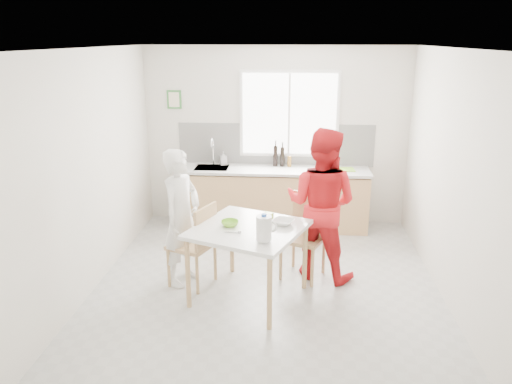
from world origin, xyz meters
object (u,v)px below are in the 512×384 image
(chair_far, at_px, (306,232))
(bowl_white, at_px, (283,222))
(person_white, at_px, (182,218))
(wine_bottle_a, at_px, (275,156))
(person_red, at_px, (321,204))
(wine_bottle_b, at_px, (282,156))
(milk_jug, at_px, (264,228))
(dining_table, at_px, (248,235))
(bowl_green, at_px, (230,223))
(chair_left, at_px, (197,242))

(chair_far, height_order, bowl_white, chair_far)
(person_white, xyz_separation_m, wine_bottle_a, (1.00, 2.07, 0.27))
(person_red, height_order, wine_bottle_b, person_red)
(milk_jug, height_order, wine_bottle_b, wine_bottle_b)
(person_white, relative_size, wine_bottle_a, 5.06)
(bowl_white, height_order, wine_bottle_b, wine_bottle_b)
(chair_far, bearing_deg, person_red, 18.44)
(wine_bottle_b, bearing_deg, chair_far, -79.12)
(wine_bottle_a, bearing_deg, dining_table, -94.47)
(bowl_green, distance_m, milk_jug, 0.58)
(chair_far, xyz_separation_m, person_red, (0.17, -0.01, 0.36))
(chair_left, distance_m, milk_jug, 1.13)
(dining_table, bearing_deg, wine_bottle_a, 85.53)
(chair_far, xyz_separation_m, person_white, (-1.44, -0.31, 0.25))
(dining_table, height_order, person_red, person_red)
(chair_left, xyz_separation_m, wine_bottle_b, (0.92, 2.15, 0.52))
(chair_far, relative_size, wine_bottle_b, 3.39)
(dining_table, xyz_separation_m, milk_jug, (0.20, -0.38, 0.24))
(chair_left, relative_size, bowl_white, 4.32)
(dining_table, xyz_separation_m, person_white, (-0.81, 0.33, 0.06))
(bowl_white, height_order, wine_bottle_a, wine_bottle_a)
(wine_bottle_a, bearing_deg, chair_left, -110.75)
(bowl_white, bearing_deg, person_red, 49.32)
(chair_left, height_order, person_white, person_white)
(chair_far, bearing_deg, person_white, -145.90)
(wine_bottle_a, bearing_deg, person_white, -115.65)
(bowl_green, bearing_deg, milk_jug, -45.50)
(milk_jug, bearing_deg, chair_far, 88.65)
(chair_far, bearing_deg, bowl_green, -122.10)
(bowl_green, xyz_separation_m, milk_jug, (0.40, -0.41, 0.12))
(dining_table, relative_size, bowl_white, 6.18)
(dining_table, distance_m, chair_far, 0.92)
(chair_left, distance_m, bowl_green, 0.58)
(person_red, bearing_deg, milk_jug, 80.68)
(bowl_green, xyz_separation_m, wine_bottle_a, (0.39, 2.37, 0.21))
(person_red, bearing_deg, bowl_green, 52.52)
(bowl_white, height_order, milk_jug, milk_jug)
(chair_far, xyz_separation_m, wine_bottle_a, (-0.45, 1.76, 0.52))
(wine_bottle_a, xyz_separation_m, wine_bottle_b, (0.11, 0.01, -0.01))
(person_red, xyz_separation_m, milk_jug, (-0.61, -1.00, 0.08))
(chair_far, height_order, milk_jug, milk_jug)
(bowl_white, xyz_separation_m, wine_bottle_a, (-0.18, 2.28, 0.21))
(person_white, xyz_separation_m, bowl_green, (0.60, -0.30, 0.06))
(person_white, height_order, bowl_white, person_white)
(chair_far, relative_size, person_red, 0.56)
(chair_far, xyz_separation_m, milk_jug, (-0.44, -1.02, 0.43))
(chair_far, bearing_deg, wine_bottle_a, 126.15)
(bowl_green, distance_m, wine_bottle_b, 2.44)
(chair_far, bearing_deg, milk_jug, -91.35)
(person_red, bearing_deg, dining_table, 59.74)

